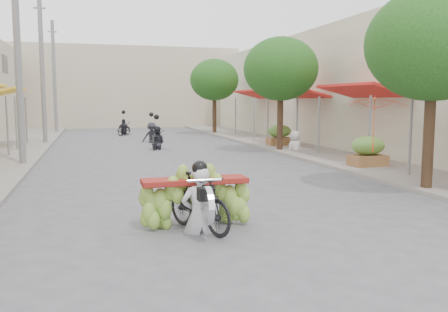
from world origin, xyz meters
TOP-DOWN VIEW (x-y plane):
  - ground at (0.00, 0.00)m, footprint 120.00×120.00m
  - sidewalk_right at (7.00, 15.00)m, footprint 4.00×60.00m
  - shophouse_row_right at (11.99, 14.00)m, footprint 9.77×40.00m
  - far_building at (0.00, 38.00)m, footprint 20.00×6.00m
  - utility_pole_mid at (-5.40, 12.00)m, footprint 0.60×0.24m
  - utility_pole_far at (-5.40, 21.00)m, footprint 0.60×0.24m
  - utility_pole_back at (-5.40, 30.00)m, footprint 0.60×0.24m
  - street_tree_near at (5.40, 4.00)m, footprint 3.40×3.40m
  - street_tree_mid at (5.40, 14.00)m, footprint 3.40×3.40m
  - street_tree_far at (5.40, 26.00)m, footprint 3.40×3.40m
  - produce_crate_mid at (6.20, 8.00)m, footprint 1.20×0.88m
  - produce_crate_far at (6.20, 16.00)m, footprint 1.20×0.88m
  - banana_motorbike at (-1.15, 2.05)m, footprint 2.20×1.92m
  - market_umbrella at (5.95, 7.28)m, footprint 2.29×2.29m
  - pedestrian at (6.10, 13.83)m, footprint 0.97×0.77m
  - bg_motorbike_a at (0.08, 16.69)m, footprint 1.14×1.71m
  - bg_motorbike_b at (0.34, 20.80)m, footprint 1.14×1.53m
  - bg_motorbike_c at (-0.83, 26.50)m, footprint 1.34×1.72m

SIDE VIEW (x-z plane):
  - ground at x=0.00m, z-range 0.00..0.00m
  - sidewalk_right at x=7.00m, z-range 0.00..0.12m
  - produce_crate_mid at x=6.20m, z-range 0.13..1.29m
  - produce_crate_far at x=6.20m, z-range 0.13..1.29m
  - banana_motorbike at x=-1.15m, z-range -0.38..1.85m
  - bg_motorbike_a at x=0.08m, z-range -0.23..1.72m
  - bg_motorbike_c at x=-0.83m, z-range -0.18..1.77m
  - bg_motorbike_b at x=0.34m, z-range -0.09..1.86m
  - pedestrian at x=6.10m, z-range 0.12..1.85m
  - market_umbrella at x=5.95m, z-range 1.60..3.49m
  - shophouse_row_right at x=11.99m, z-range 0.00..6.00m
  - far_building at x=0.00m, z-range 0.00..7.00m
  - street_tree_near at x=5.40m, z-range 1.16..6.41m
  - street_tree_mid at x=5.40m, z-range 1.16..6.41m
  - street_tree_far at x=5.40m, z-range 1.16..6.41m
  - utility_pole_mid at x=-5.40m, z-range 0.03..8.03m
  - utility_pole_far at x=-5.40m, z-range 0.03..8.03m
  - utility_pole_back at x=-5.40m, z-range 0.03..8.03m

